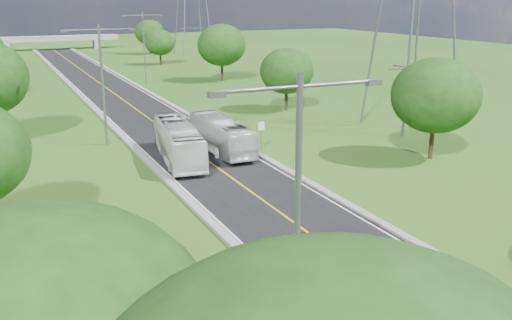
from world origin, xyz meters
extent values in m
plane|color=#225718|center=(0.00, 60.00, 0.00)|extent=(260.00, 260.00, 0.00)
cube|color=black|center=(0.00, 66.00, 0.03)|extent=(8.00, 150.00, 0.06)
cube|color=gray|center=(-4.25, 66.00, 0.11)|extent=(0.50, 150.00, 0.22)
cube|color=gray|center=(4.25, 66.00, 0.11)|extent=(0.50, 150.00, 0.22)
cylinder|color=slate|center=(5.20, 38.00, 1.20)|extent=(0.08, 0.08, 2.40)
cube|color=white|center=(5.20, 37.97, 2.00)|extent=(0.55, 0.04, 0.70)
cube|color=gray|center=(-10.00, 140.00, 1.00)|extent=(1.20, 3.00, 2.00)
cube|color=gray|center=(10.00, 140.00, 1.00)|extent=(1.20, 3.00, 2.00)
cube|color=gray|center=(0.00, 140.00, 2.60)|extent=(30.00, 3.00, 1.20)
cylinder|color=slate|center=(-6.00, 12.00, 5.00)|extent=(0.22, 0.22, 10.00)
cylinder|color=slate|center=(-7.40, 12.00, 9.60)|extent=(2.80, 0.12, 0.12)
cylinder|color=slate|center=(-4.60, 12.00, 9.60)|extent=(2.80, 0.12, 0.12)
cube|color=slate|center=(-8.70, 12.00, 9.55)|extent=(0.50, 0.25, 0.18)
cube|color=slate|center=(-3.30, 12.00, 9.55)|extent=(0.50, 0.25, 0.18)
cylinder|color=slate|center=(-6.00, 45.00, 5.00)|extent=(0.22, 0.22, 10.00)
cylinder|color=slate|center=(-7.40, 45.00, 9.60)|extent=(2.80, 0.12, 0.12)
cylinder|color=slate|center=(-4.60, 45.00, 9.60)|extent=(2.80, 0.12, 0.12)
cube|color=slate|center=(-8.70, 45.00, 9.55)|extent=(0.50, 0.25, 0.18)
cube|color=slate|center=(-3.30, 45.00, 9.55)|extent=(0.50, 0.25, 0.18)
cylinder|color=slate|center=(6.00, 78.00, 5.00)|extent=(0.22, 0.22, 10.00)
cylinder|color=slate|center=(4.60, 78.00, 9.60)|extent=(2.80, 0.12, 0.12)
cylinder|color=slate|center=(7.40, 78.00, 9.60)|extent=(2.80, 0.12, 0.12)
cube|color=slate|center=(3.30, 78.00, 9.55)|extent=(0.50, 0.25, 0.18)
cube|color=slate|center=(8.70, 78.00, 9.55)|extent=(0.50, 0.25, 0.18)
cylinder|color=black|center=(16.00, 30.00, 1.44)|extent=(0.36, 0.36, 2.88)
ellipsoid|color=#193C10|center=(16.00, 30.00, 4.96)|extent=(6.72, 6.72, 5.71)
cylinder|color=black|center=(15.00, 52.00, 1.26)|extent=(0.36, 0.36, 2.52)
ellipsoid|color=#193C10|center=(15.00, 52.00, 4.34)|extent=(5.88, 5.88, 5.00)
cylinder|color=black|center=(17.00, 76.00, 1.53)|extent=(0.36, 0.36, 3.06)
ellipsoid|color=#193C10|center=(17.00, 76.00, 5.27)|extent=(7.14, 7.14, 6.07)
cylinder|color=black|center=(14.50, 100.00, 1.17)|extent=(0.36, 0.36, 2.34)
ellipsoid|color=#193C10|center=(14.50, 100.00, 4.03)|extent=(5.46, 5.46, 4.64)
cylinder|color=black|center=(18.00, 120.00, 1.35)|extent=(0.36, 0.36, 2.70)
ellipsoid|color=#193C10|center=(18.00, 120.00, 4.65)|extent=(6.30, 6.30, 5.36)
imported|color=silver|center=(1.97, 38.74, 1.42)|extent=(2.40, 9.76, 2.71)
imported|color=white|center=(-1.95, 37.66, 1.51)|extent=(3.94, 10.67, 2.90)
camera|label=1|loc=(-14.47, -2.91, 12.23)|focal=40.00mm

